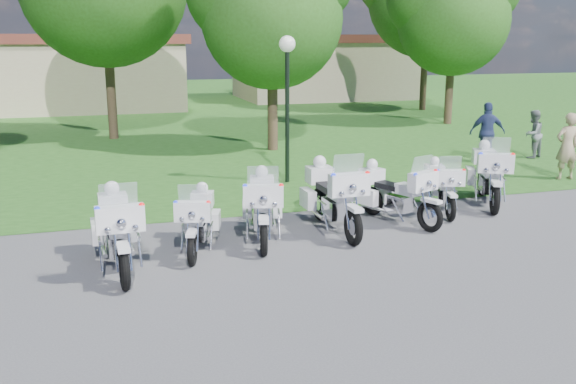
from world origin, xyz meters
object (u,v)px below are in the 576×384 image
object	(u,v)px
motorcycle_1	(198,219)
motorcycle_4	(395,192)
motorcycle_6	(488,174)
bystander_b	(533,134)
motorcycle_5	(441,186)
motorcycle_2	(263,206)
lamp_post	(287,72)
motorcycle_0	(117,229)
bystander_a	(567,147)
motorcycle_3	(333,196)
bystander_c	(487,133)

from	to	relation	value
motorcycle_1	motorcycle_4	bearing A→B (deg)	-154.85
motorcycle_6	bystander_b	size ratio (longest dim) A/B	1.51
motorcycle_1	motorcycle_5	distance (m)	5.94
motorcycle_4	motorcycle_6	size ratio (longest dim) A/B	0.92
motorcycle_2	lamp_post	distance (m)	5.70
motorcycle_0	motorcycle_5	bearing A→B (deg)	-168.75
lamp_post	bystander_a	xyz separation A→B (m)	(7.63, -1.97, -2.08)
lamp_post	motorcycle_2	bearing A→B (deg)	-112.34
motorcycle_5	bystander_a	world-z (taller)	bystander_a
motorcycle_0	bystander_b	xyz separation A→B (m)	(13.69, 6.83, 0.09)
lamp_post	bystander_a	world-z (taller)	lamp_post
motorcycle_6	lamp_post	xyz separation A→B (m)	(-3.97, 3.63, 2.29)
lamp_post	motorcycle_3	bearing A→B (deg)	-95.15
motorcycle_5	motorcycle_6	size ratio (longest dim) A/B	0.85
motorcycle_0	motorcycle_1	world-z (taller)	motorcycle_0
motorcycle_4	motorcycle_5	size ratio (longest dim) A/B	1.08
motorcycle_2	bystander_b	bearing A→B (deg)	-137.59
bystander_b	bystander_c	size ratio (longest dim) A/B	0.83
motorcycle_1	motorcycle_6	xyz separation A→B (m)	(7.28, 1.47, 0.13)
bystander_a	motorcycle_4	bearing A→B (deg)	25.56
motorcycle_2	bystander_b	size ratio (longest dim) A/B	1.51
motorcycle_0	motorcycle_1	bearing A→B (deg)	-160.48
motorcycle_5	motorcycle_2	bearing A→B (deg)	26.19
motorcycle_4	bystander_c	bearing A→B (deg)	-158.58
motorcycle_3	lamp_post	bearing A→B (deg)	-95.66
motorcycle_1	motorcycle_5	xyz separation A→B (m)	(5.82, 1.16, -0.00)
motorcycle_4	bystander_b	bearing A→B (deg)	-165.39
motorcycle_4	bystander_c	world-z (taller)	bystander_c
motorcycle_0	bystander_a	xyz separation A→B (m)	(12.44, 3.73, 0.23)
motorcycle_1	bystander_a	bearing A→B (deg)	-147.30
bystander_a	bystander_b	world-z (taller)	bystander_a
lamp_post	bystander_c	distance (m)	7.35
motorcycle_0	motorcycle_3	distance (m)	4.52
motorcycle_4	bystander_a	bearing A→B (deg)	179.74
motorcycle_4	lamp_post	distance (m)	5.16
motorcycle_3	motorcycle_5	world-z (taller)	motorcycle_3
motorcycle_5	bystander_b	bearing A→B (deg)	-126.22
bystander_c	motorcycle_6	bearing A→B (deg)	73.22
motorcycle_0	bystander_a	size ratio (longest dim) A/B	1.34
motorcycle_6	bystander_c	size ratio (longest dim) A/B	1.25
lamp_post	bystander_c	bearing A→B (deg)	7.64
motorcycle_2	motorcycle_5	distance (m)	4.58
motorcycle_0	bystander_a	distance (m)	12.99
bystander_a	motorcycle_3	bearing A→B (deg)	23.05
motorcycle_0	lamp_post	world-z (taller)	lamp_post
motorcycle_5	bystander_b	size ratio (longest dim) A/B	1.29
motorcycle_6	bystander_a	size ratio (longest dim) A/B	1.28
motorcycle_5	bystander_a	xyz separation A→B (m)	(5.11, 1.97, 0.35)
motorcycle_4	bystander_a	xyz separation A→B (m)	(6.52, 2.47, 0.29)
bystander_a	bystander_b	distance (m)	3.35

